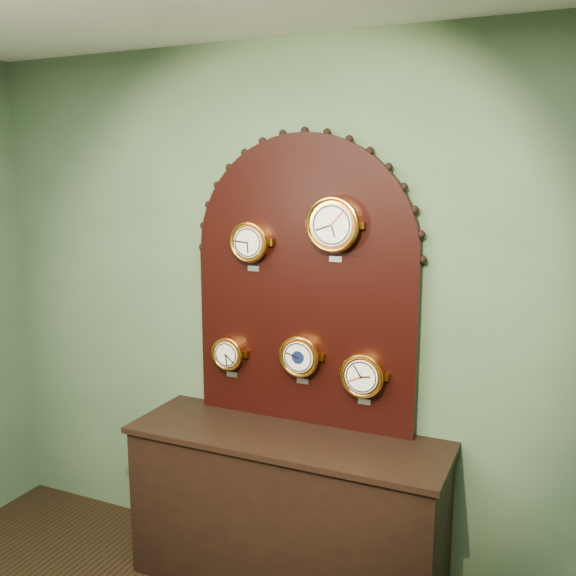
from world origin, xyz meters
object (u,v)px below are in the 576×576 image
at_px(shop_counter, 286,513).
at_px(arabic_clock, 334,225).
at_px(roman_clock, 250,242).
at_px(tide_clock, 363,375).
at_px(display_board, 304,273).
at_px(barometer, 300,356).
at_px(hygrometer, 229,353).

relative_size(shop_counter, arabic_clock, 4.92).
relative_size(roman_clock, arabic_clock, 0.81).
xyz_separation_m(roman_clock, tide_clock, (0.62, -0.00, -0.63)).
height_order(display_board, barometer, display_board).
bearing_deg(tide_clock, shop_counter, -156.16).
bearing_deg(barometer, display_board, 98.40).
xyz_separation_m(hygrometer, barometer, (0.42, -0.00, 0.04)).
relative_size(barometer, tide_clock, 0.97).
distance_m(shop_counter, display_board, 1.25).
bearing_deg(barometer, shop_counter, -93.67).
xyz_separation_m(roman_clock, hygrometer, (-0.14, 0.00, -0.61)).
relative_size(shop_counter, hygrometer, 6.78).
height_order(roman_clock, hygrometer, roman_clock).
height_order(shop_counter, barometer, barometer).
xyz_separation_m(shop_counter, tide_clock, (0.35, 0.15, 0.74)).
bearing_deg(roman_clock, hygrometer, 179.68).
height_order(display_board, tide_clock, display_board).
height_order(shop_counter, display_board, display_board).
relative_size(display_board, roman_clock, 5.79).
xyz_separation_m(roman_clock, arabic_clock, (0.46, -0.00, 0.11)).
bearing_deg(hygrometer, arabic_clock, -0.22).
height_order(arabic_clock, barometer, arabic_clock).
bearing_deg(tide_clock, barometer, 179.99).
bearing_deg(display_board, hygrometer, -170.99).
xyz_separation_m(shop_counter, roman_clock, (-0.27, 0.15, 1.38)).
height_order(hygrometer, barometer, barometer).
bearing_deg(hygrometer, barometer, -0.15).
bearing_deg(roman_clock, arabic_clock, -0.19).
distance_m(barometer, tide_clock, 0.34).
relative_size(shop_counter, tide_clock, 5.78).
relative_size(shop_counter, barometer, 5.93).
relative_size(display_board, arabic_clock, 4.70).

